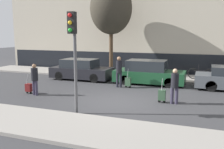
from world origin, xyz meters
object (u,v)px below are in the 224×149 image
object	(u,v)px
trolley_left	(29,88)
bare_tree_near_crossing	(111,9)
trolley_right	(162,95)
parked_car_1	(149,73)
parked_car_0	(81,70)
traffic_light	(73,43)
pedestrian_right	(175,84)
pedestrian_center	(119,70)
parked_bicycle	(201,74)
pedestrian_left	(35,78)
trolley_center	(128,82)

from	to	relation	value
trolley_left	bare_tree_near_crossing	xyz separation A→B (m)	(1.99, 7.06, 4.63)
trolley_right	parked_car_1	bearing A→B (deg)	110.02
parked_car_0	traffic_light	world-z (taller)	traffic_light
bare_tree_near_crossing	trolley_right	bearing A→B (deg)	-52.69
parked_car_0	trolley_right	xyz separation A→B (m)	(6.21, -4.08, -0.31)
trolley_right	parked_car_0	bearing A→B (deg)	146.69
parked_car_0	pedestrian_right	bearing A→B (deg)	-31.14
parked_car_1	bare_tree_near_crossing	distance (m)	5.87
parked_car_1	pedestrian_center	world-z (taller)	pedestrian_center
traffic_light	bare_tree_near_crossing	world-z (taller)	bare_tree_near_crossing
parked_car_1	parked_bicycle	size ratio (longest dim) A/B	2.47
parked_car_1	pedestrian_right	bearing A→B (deg)	-63.61
pedestrian_right	bare_tree_near_crossing	size ratio (longest dim) A/B	0.24
parked_car_1	pedestrian_left	world-z (taller)	pedestrian_left
parked_car_1	traffic_light	world-z (taller)	traffic_light
trolley_center	bare_tree_near_crossing	size ratio (longest dim) A/B	0.17
trolley_left	bare_tree_near_crossing	bearing A→B (deg)	74.22
trolley_right	parked_bicycle	distance (m)	6.53
trolley_right	traffic_light	distance (m)	4.76
trolley_left	trolley_center	size ratio (longest dim) A/B	0.93
trolley_center	bare_tree_near_crossing	xyz separation A→B (m)	(-2.50, 3.85, 4.59)
pedestrian_right	traffic_light	distance (m)	4.88
pedestrian_center	trolley_right	size ratio (longest dim) A/B	1.61
parked_car_0	trolley_left	bearing A→B (deg)	-97.99
trolley_center	parked_bicycle	distance (m)	5.49
pedestrian_right	parked_bicycle	size ratio (longest dim) A/B	0.90
pedestrian_right	trolley_center	bearing A→B (deg)	139.30
trolley_left	traffic_light	world-z (taller)	traffic_light
parked_car_1	trolley_left	world-z (taller)	parked_car_1
parked_car_0	pedestrian_right	distance (m)	7.90
pedestrian_left	parked_bicycle	xyz separation A→B (m)	(7.94, 7.15, -0.42)
parked_car_0	parked_car_1	xyz separation A→B (m)	(4.69, 0.08, 0.03)
trolley_center	pedestrian_right	distance (m)	3.92
pedestrian_right	traffic_light	xyz separation A→B (m)	(-3.46, -2.88, 1.89)
trolley_left	trolley_right	bearing A→B (deg)	5.46
parked_car_0	trolley_center	bearing A→B (deg)	-21.78
trolley_left	pedestrian_right	size ratio (longest dim) A/B	0.67
pedestrian_left	trolley_right	bearing A→B (deg)	23.91
traffic_light	bare_tree_near_crossing	distance (m)	9.73
pedestrian_center	trolley_right	distance (m)	3.91
trolley_left	parked_bicycle	distance (m)	10.98
trolley_left	traffic_light	size ratio (longest dim) A/B	0.27
pedestrian_left	pedestrian_right	world-z (taller)	pedestrian_left
parked_car_1	parked_bicycle	world-z (taller)	parked_car_1
parked_car_0	traffic_light	bearing A→B (deg)	-64.61
parked_car_0	pedestrian_left	world-z (taller)	pedestrian_left
pedestrian_left	bare_tree_near_crossing	size ratio (longest dim) A/B	0.24
trolley_left	pedestrian_right	xyz separation A→B (m)	(7.42, 0.65, 0.58)
parked_car_0	pedestrian_right	size ratio (longest dim) A/B	2.62
trolley_left	pedestrian_center	xyz separation A→B (m)	(3.95, 3.16, 0.72)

